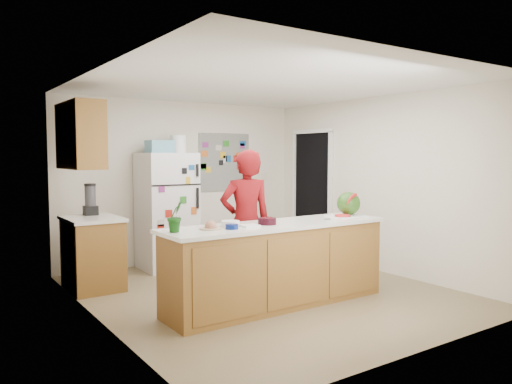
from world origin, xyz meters
TOP-DOWN VIEW (x-y plane):
  - floor at (0.00, 0.00)m, footprint 4.00×4.50m
  - wall_back at (0.00, 2.26)m, footprint 4.00×0.02m
  - wall_left at (-2.01, 0.00)m, footprint 0.02×4.50m
  - wall_right at (2.01, 0.00)m, footprint 0.02×4.50m
  - ceiling at (0.00, 0.00)m, footprint 4.00×4.50m
  - doorway at (1.99, 1.45)m, footprint 0.03×0.85m
  - peninsula_base at (-0.20, -0.50)m, footprint 2.60×0.62m
  - peninsula_top at (-0.20, -0.50)m, footprint 2.68×0.70m
  - side_counter_base at (-1.69, 1.35)m, footprint 0.60×0.80m
  - side_counter_top at (-1.69, 1.35)m, footprint 0.64×0.84m
  - upper_cabinets at (-1.82, 1.30)m, footprint 0.35×1.00m
  - refrigerator at (-0.45, 1.88)m, footprint 0.75×0.70m
  - fridge_top_bin at (-0.55, 1.88)m, footprint 0.35×0.28m
  - photo_collage at (0.75, 2.24)m, footprint 0.95×0.01m
  - person at (-0.26, 0.05)m, footprint 0.71×0.55m
  - blender_appliance at (-1.64, 1.58)m, footprint 0.14×0.14m
  - cutting_board at (0.86, -0.48)m, footprint 0.46×0.36m
  - watermelon at (0.92, -0.46)m, footprint 0.28×0.28m
  - watermelon_slice at (0.75, -0.53)m, footprint 0.19×0.19m
  - cherry_bowl at (-0.35, -0.52)m, footprint 0.24×0.24m
  - white_bowl at (-0.76, -0.43)m, footprint 0.20×0.20m
  - cobalt_bowl at (-0.85, -0.59)m, footprint 0.16×0.16m
  - plate at (-1.04, -0.49)m, footprint 0.24×0.24m
  - paper_towel at (-0.60, -0.56)m, footprint 0.19×0.17m
  - keys at (0.45, -0.59)m, footprint 0.09×0.05m
  - potted_plant at (-1.40, -0.45)m, footprint 0.21×0.19m

SIDE VIEW (x-z plane):
  - floor at x=0.00m, z-range -0.02..0.00m
  - side_counter_base at x=-1.69m, z-range 0.00..0.86m
  - peninsula_base at x=-0.20m, z-range 0.00..0.88m
  - refrigerator at x=-0.45m, z-range 0.00..1.70m
  - person at x=-0.26m, z-range 0.00..1.73m
  - side_counter_top at x=-1.69m, z-range 0.86..0.90m
  - peninsula_top at x=-0.20m, z-range 0.88..0.92m
  - cutting_board at x=0.86m, z-range 0.92..0.93m
  - keys at x=0.45m, z-range 0.92..0.93m
  - plate at x=-1.04m, z-range 0.92..0.94m
  - paper_towel at x=-0.60m, z-range 0.92..0.94m
  - watermelon_slice at x=0.75m, z-range 0.93..0.95m
  - cobalt_bowl at x=-0.85m, z-range 0.92..0.97m
  - white_bowl at x=-0.76m, z-range 0.92..0.98m
  - cherry_bowl at x=-0.35m, z-range 0.92..0.99m
  - doorway at x=1.99m, z-range 0.00..2.04m
  - watermelon at x=0.92m, z-range 0.93..1.22m
  - potted_plant at x=-1.40m, z-range 0.92..1.24m
  - blender_appliance at x=-1.64m, z-range 0.90..1.28m
  - wall_back at x=0.00m, z-range 0.00..2.50m
  - wall_left at x=-2.01m, z-range 0.00..2.50m
  - wall_right at x=2.01m, z-range 0.00..2.50m
  - photo_collage at x=0.75m, z-range 1.08..2.02m
  - fridge_top_bin at x=-0.55m, z-range 1.70..1.88m
  - upper_cabinets at x=-1.82m, z-range 1.50..2.30m
  - ceiling at x=0.00m, z-range 2.50..2.52m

